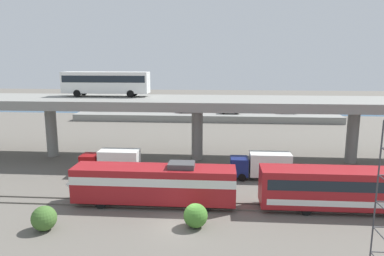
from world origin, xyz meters
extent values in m
plane|color=#605B54|center=(0.00, 0.00, 0.00)|extent=(260.00, 260.00, 0.00)
cube|color=#59544C|center=(0.00, 3.24, 0.06)|extent=(110.00, 0.12, 0.12)
cube|color=#59544C|center=(0.00, 4.76, 0.06)|extent=(110.00, 0.12, 0.12)
cube|color=maroon|center=(-3.01, 4.00, 2.08)|extent=(15.12, 3.00, 3.20)
cube|color=silver|center=(-3.01, 4.00, 2.66)|extent=(15.12, 3.04, 0.77)
cone|color=silver|center=(-10.57, 4.00, 1.76)|extent=(2.06, 2.85, 2.85)
cube|color=black|center=(-9.02, 4.00, 2.98)|extent=(2.06, 2.70, 1.02)
cube|color=#3F3F42|center=(-0.43, 4.00, 3.93)|extent=(2.40, 1.80, 0.50)
cylinder|color=black|center=(-7.73, 2.65, 0.48)|extent=(0.96, 0.18, 0.96)
cylinder|color=black|center=(-7.73, 5.35, 0.48)|extent=(0.96, 0.18, 0.96)
cylinder|color=black|center=(1.72, 2.65, 0.48)|extent=(0.96, 0.18, 0.96)
cylinder|color=black|center=(1.72, 5.35, 0.48)|extent=(0.96, 0.18, 0.96)
cylinder|color=black|center=(10.72, 2.65, 0.46)|extent=(0.92, 0.18, 0.92)
cylinder|color=black|center=(10.72, 5.35, 0.46)|extent=(0.92, 0.18, 0.92)
cube|color=gray|center=(0.00, 20.00, 7.74)|extent=(96.00, 10.00, 1.18)
cylinder|color=gray|center=(-20.40, 20.00, 3.58)|extent=(1.50, 1.50, 7.15)
cylinder|color=gray|center=(0.00, 20.00, 3.58)|extent=(1.50, 1.50, 7.15)
cylinder|color=gray|center=(20.40, 20.00, 3.58)|extent=(1.50, 1.50, 7.15)
cube|color=silver|center=(-12.85, 21.66, 10.29)|extent=(12.00, 2.55, 2.90)
cube|color=black|center=(-12.85, 21.66, 10.81)|extent=(11.52, 2.59, 0.93)
cube|color=black|center=(-18.80, 21.66, 10.63)|extent=(0.08, 2.30, 1.74)
cylinder|color=black|center=(-16.57, 20.45, 8.84)|extent=(1.00, 0.26, 1.00)
cylinder|color=black|center=(-16.57, 22.87, 8.84)|extent=(1.00, 0.26, 1.00)
cylinder|color=black|center=(-9.13, 20.45, 8.84)|extent=(1.00, 0.26, 1.00)
cylinder|color=black|center=(-9.13, 22.87, 8.84)|extent=(1.00, 0.26, 1.00)
cube|color=maroon|center=(-12.17, 12.37, 1.44)|extent=(2.00, 2.30, 2.00)
cube|color=silver|center=(-8.67, 12.37, 1.74)|extent=(4.60, 2.30, 2.60)
cylinder|color=black|center=(-11.88, 11.28, 0.44)|extent=(0.88, 0.28, 0.88)
cylinder|color=black|center=(-11.88, 13.47, 0.44)|extent=(0.88, 0.28, 0.88)
cylinder|color=black|center=(-7.66, 11.28, 0.44)|extent=(0.88, 0.28, 0.88)
cylinder|color=black|center=(-7.66, 13.47, 0.44)|extent=(0.88, 0.28, 0.88)
cube|color=navy|center=(5.31, 12.37, 1.44)|extent=(2.00, 2.30, 2.00)
cube|color=silver|center=(8.81, 12.37, 1.74)|extent=(4.60, 2.30, 2.60)
cylinder|color=black|center=(5.60, 11.28, 0.44)|extent=(0.88, 0.28, 0.88)
cylinder|color=black|center=(5.60, 13.47, 0.44)|extent=(0.88, 0.28, 0.88)
cylinder|color=black|center=(9.82, 11.28, 0.44)|extent=(0.88, 0.28, 0.88)
cylinder|color=black|center=(9.82, 13.47, 0.44)|extent=(0.88, 0.28, 0.88)
cylinder|color=#38383D|center=(12.56, -6.23, 5.03)|extent=(0.10, 0.10, 10.05)
cube|color=gray|center=(0.00, 55.00, 0.74)|extent=(58.34, 13.62, 1.47)
cube|color=black|center=(1.96, 58.16, 2.14)|extent=(4.20, 1.75, 0.70)
cube|color=#1E232B|center=(1.75, 58.16, 2.73)|extent=(1.85, 1.54, 0.48)
cylinder|color=black|center=(3.27, 58.99, 1.79)|extent=(0.64, 0.20, 0.64)
cylinder|color=black|center=(3.27, 57.34, 1.79)|extent=(0.64, 0.20, 0.64)
cylinder|color=black|center=(0.66, 58.99, 1.79)|extent=(0.64, 0.20, 0.64)
cylinder|color=black|center=(0.66, 57.34, 1.79)|extent=(0.64, 0.20, 0.64)
cube|color=maroon|center=(-4.23, 52.73, 2.14)|extent=(4.31, 1.80, 0.70)
cube|color=#1E232B|center=(-4.45, 52.73, 2.73)|extent=(1.90, 1.58, 0.48)
cylinder|color=black|center=(-2.90, 53.58, 1.79)|extent=(0.64, 0.20, 0.64)
cylinder|color=black|center=(-2.90, 51.87, 1.79)|extent=(0.64, 0.20, 0.64)
cylinder|color=black|center=(-5.57, 53.58, 1.79)|extent=(0.64, 0.20, 0.64)
cylinder|color=black|center=(-5.57, 51.87, 1.79)|extent=(0.64, 0.20, 0.64)
cube|color=#515459|center=(18.02, 53.25, 2.14)|extent=(4.10, 1.73, 0.70)
cube|color=#1E232B|center=(18.23, 53.25, 2.73)|extent=(1.80, 1.52, 0.48)
cylinder|color=black|center=(16.75, 52.43, 1.79)|extent=(0.64, 0.20, 0.64)
cylinder|color=black|center=(16.75, 54.07, 1.79)|extent=(0.64, 0.20, 0.64)
cylinder|color=black|center=(19.29, 52.43, 1.79)|extent=(0.64, 0.20, 0.64)
cylinder|color=black|center=(19.29, 54.07, 1.79)|extent=(0.64, 0.20, 0.64)
cube|color=black|center=(5.19, 51.88, 2.14)|extent=(4.47, 1.75, 0.70)
cube|color=#1E232B|center=(5.42, 51.88, 2.73)|extent=(1.97, 1.54, 0.48)
cylinder|color=black|center=(3.81, 51.05, 1.79)|extent=(0.64, 0.20, 0.64)
cylinder|color=black|center=(3.81, 52.71, 1.79)|extent=(0.64, 0.20, 0.64)
cylinder|color=black|center=(6.58, 51.05, 1.79)|extent=(0.64, 0.20, 0.64)
cylinder|color=black|center=(6.58, 52.71, 1.79)|extent=(0.64, 0.20, 0.64)
cube|color=silver|center=(-23.71, 53.94, 2.14)|extent=(4.22, 1.78, 0.70)
cube|color=#1E232B|center=(-23.92, 53.94, 2.73)|extent=(1.86, 1.57, 0.48)
cylinder|color=black|center=(-22.40, 54.79, 1.79)|extent=(0.64, 0.20, 0.64)
cylinder|color=black|center=(-22.40, 53.09, 1.79)|extent=(0.64, 0.20, 0.64)
cylinder|color=black|center=(-25.02, 54.79, 1.79)|extent=(0.64, 0.20, 0.64)
cylinder|color=black|center=(-25.02, 53.09, 1.79)|extent=(0.64, 0.20, 0.64)
cube|color=maroon|center=(-19.84, 57.28, 2.14)|extent=(4.50, 1.86, 0.70)
cube|color=#1E232B|center=(-20.06, 57.28, 2.73)|extent=(1.98, 1.64, 0.48)
cylinder|color=black|center=(-18.44, 58.17, 1.79)|extent=(0.64, 0.20, 0.64)
cylinder|color=black|center=(-18.44, 56.40, 1.79)|extent=(0.64, 0.20, 0.64)
cylinder|color=black|center=(-21.23, 58.17, 1.79)|extent=(0.64, 0.20, 0.64)
cylinder|color=black|center=(-21.23, 56.40, 1.79)|extent=(0.64, 0.20, 0.64)
cube|color=navy|center=(0.00, 78.00, 0.00)|extent=(140.00, 36.00, 0.01)
sphere|color=#3F672B|center=(-10.89, -1.78, 1.00)|extent=(2.01, 2.01, 2.01)
sphere|color=#41792B|center=(1.17, -0.30, 0.99)|extent=(1.98, 1.98, 1.98)
camera|label=1|loc=(3.01, -27.78, 13.59)|focal=33.84mm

